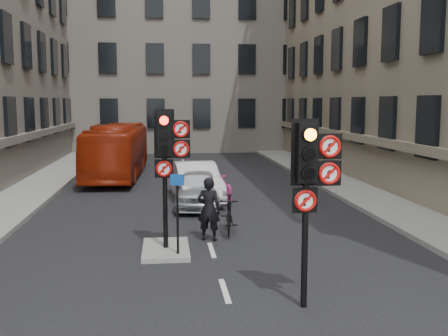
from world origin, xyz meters
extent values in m
plane|color=black|center=(0.00, 0.00, 0.00)|extent=(120.00, 120.00, 0.00)
cube|color=gray|center=(-7.20, 12.00, 0.08)|extent=(3.00, 50.00, 0.16)
cube|color=gray|center=(7.20, 12.00, 0.08)|extent=(3.00, 50.00, 0.16)
cube|color=gray|center=(-1.20, 5.00, 0.06)|extent=(1.20, 2.00, 0.12)
cube|color=slate|center=(0.00, 38.00, 10.00)|extent=(30.00, 14.00, 20.00)
cylinder|color=black|center=(1.40, 1.00, 1.20)|extent=(0.12, 0.12, 2.40)
cube|color=black|center=(1.40, 1.00, 2.95)|extent=(0.36, 0.28, 1.10)
cube|color=black|center=(1.40, 1.13, 2.95)|extent=(0.52, 0.03, 1.25)
cylinder|color=orange|center=(1.40, 0.76, 3.30)|extent=(0.22, 0.01, 0.22)
cylinder|color=black|center=(1.40, 0.76, 2.95)|extent=(0.22, 0.01, 0.22)
cylinder|color=black|center=(1.40, 0.76, 2.60)|extent=(0.22, 0.01, 0.22)
cube|color=black|center=(1.82, 0.98, 3.07)|extent=(0.47, 0.05, 0.47)
cylinder|color=white|center=(1.82, 0.94, 3.07)|extent=(0.41, 0.02, 0.41)
torus|color=#BF0C0A|center=(1.82, 0.93, 3.07)|extent=(0.41, 0.06, 0.41)
cube|color=#BF0C0A|center=(1.82, 0.92, 3.07)|extent=(0.25, 0.01, 0.25)
cube|color=black|center=(1.82, 0.98, 2.57)|extent=(0.47, 0.05, 0.47)
cylinder|color=white|center=(1.82, 0.94, 2.57)|extent=(0.41, 0.02, 0.41)
torus|color=#BF0C0A|center=(1.82, 0.93, 2.57)|extent=(0.41, 0.06, 0.41)
cube|color=#BF0C0A|center=(1.82, 0.92, 2.57)|extent=(0.25, 0.01, 0.25)
cube|color=black|center=(1.38, 0.98, 2.07)|extent=(0.47, 0.05, 0.47)
cylinder|color=white|center=(1.38, 0.94, 2.07)|extent=(0.41, 0.02, 0.41)
torus|color=#BF0C0A|center=(1.38, 0.93, 2.07)|extent=(0.41, 0.06, 0.41)
cube|color=#BF0C0A|center=(1.38, 0.92, 2.07)|extent=(0.25, 0.01, 0.25)
cylinder|color=black|center=(-1.20, 5.00, 1.32)|extent=(0.12, 0.12, 2.40)
cube|color=black|center=(-1.20, 5.00, 3.07)|extent=(0.36, 0.28, 1.10)
cube|color=black|center=(-1.20, 5.13, 3.07)|extent=(0.52, 0.03, 1.25)
cylinder|color=#FF1407|center=(-1.20, 4.75, 3.42)|extent=(0.22, 0.02, 0.22)
cylinder|color=black|center=(-1.20, 4.75, 3.07)|extent=(0.22, 0.02, 0.22)
cylinder|color=black|center=(-1.20, 4.75, 2.72)|extent=(0.22, 0.02, 0.22)
cube|color=black|center=(-0.78, 4.98, 3.19)|extent=(0.47, 0.05, 0.47)
cylinder|color=white|center=(-0.78, 4.94, 3.19)|extent=(0.41, 0.02, 0.41)
torus|color=#BF0C0A|center=(-0.78, 4.92, 3.19)|extent=(0.41, 0.06, 0.41)
cube|color=#BF0C0A|center=(-0.78, 4.92, 3.19)|extent=(0.25, 0.02, 0.25)
cube|color=black|center=(-0.78, 4.98, 2.69)|extent=(0.47, 0.05, 0.47)
cylinder|color=white|center=(-0.78, 4.94, 2.69)|extent=(0.41, 0.02, 0.41)
torus|color=#BF0C0A|center=(-0.78, 4.92, 2.69)|extent=(0.41, 0.06, 0.41)
cube|color=#BF0C0A|center=(-0.78, 4.92, 2.69)|extent=(0.25, 0.02, 0.25)
cube|color=black|center=(-1.22, 4.98, 2.19)|extent=(0.47, 0.05, 0.47)
cylinder|color=white|center=(-1.22, 4.94, 2.19)|extent=(0.41, 0.02, 0.41)
torus|color=#BF0C0A|center=(-1.22, 4.92, 2.19)|extent=(0.41, 0.06, 0.41)
cube|color=#BF0C0A|center=(-1.22, 4.92, 2.19)|extent=(0.25, 0.02, 0.25)
imported|color=#ADAFB5|center=(0.00, 10.80, 0.69)|extent=(1.95, 4.14, 1.37)
imported|color=silver|center=(0.01, 12.03, 0.75)|extent=(1.99, 4.67, 1.50)
imported|color=#CB3B8A|center=(0.31, 12.79, 0.65)|extent=(2.13, 4.59, 1.30)
imported|color=#95210A|center=(-3.62, 19.04, 1.36)|extent=(2.68, 9.86, 2.72)
imported|color=black|center=(0.68, 6.77, 0.56)|extent=(0.80, 1.91, 1.11)
imported|color=black|center=(0.01, 6.00, 0.90)|extent=(0.76, 0.62, 1.80)
cylinder|color=black|center=(-0.90, 4.39, 1.10)|extent=(0.06, 0.06, 1.97)
cube|color=#0E429C|center=(-0.90, 4.34, 1.99)|extent=(0.35, 0.11, 0.28)
camera|label=1|loc=(-1.19, -8.34, 3.89)|focal=42.00mm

